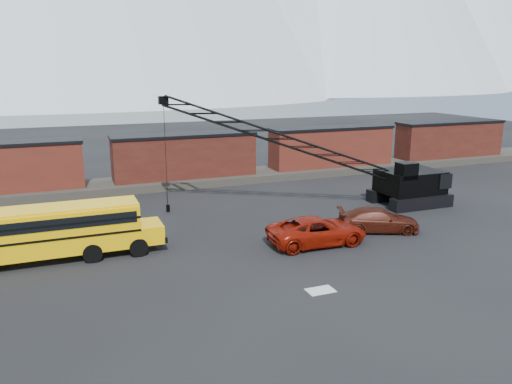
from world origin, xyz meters
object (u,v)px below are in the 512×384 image
Objects in this scene: school_bus at (56,230)px; crawler_crane at (289,142)px; red_pickup at (317,231)px; maroon_suv at (378,220)px.

school_bus is 0.52× the size of crawler_crane.
school_bus is 1.84× the size of red_pickup.
school_bus is 15.63m from red_pickup.
red_pickup is at bearing -102.69° from crawler_crane.
crawler_crane is (1.85, 8.21, 4.44)m from red_pickup.
school_bus is 20.58m from maroon_suv.
crawler_crane is at bearing 16.50° from school_bus.
maroon_suv is (5.13, 0.76, -0.08)m from red_pickup.
red_pickup is 9.52m from crawler_crane.
crawler_crane is at bearing 45.84° from maroon_suv.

